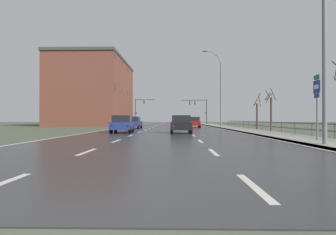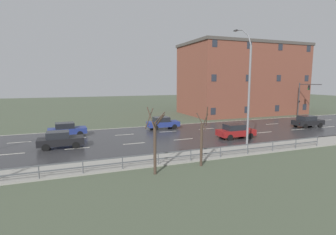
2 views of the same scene
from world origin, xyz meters
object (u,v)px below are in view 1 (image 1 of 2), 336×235
at_px(traffic_signal_left, 139,108).
at_px(car_near_left, 194,122).
at_px(car_far_left, 177,121).
at_px(traffic_signal_right, 200,107).
at_px(highway_sign, 317,99).
at_px(brick_building, 95,93).
at_px(car_far_right, 181,124).
at_px(street_lamp_midground, 220,90).
at_px(car_near_right, 122,124).
at_px(car_distant, 134,122).
at_px(street_lamp_foreground, 321,25).

relative_size(traffic_signal_left, car_near_left, 1.42).
height_order(traffic_signal_left, car_far_left, traffic_signal_left).
height_order(car_near_left, car_far_left, same).
bearing_deg(car_far_left, traffic_signal_right, 54.77).
relative_size(highway_sign, brick_building, 0.16).
height_order(traffic_signal_left, car_far_right, traffic_signal_left).
bearing_deg(car_near_left, traffic_signal_left, 118.16).
xyz_separation_m(street_lamp_midground, car_near_right, (-11.23, -15.83, -4.65)).
height_order(street_lamp_midground, car_distant, street_lamp_midground).
bearing_deg(highway_sign, street_lamp_foreground, -112.13).
bearing_deg(car_near_left, car_near_right, -112.82).
distance_m(highway_sign, brick_building, 48.61).
relative_size(car_far_right, car_distant, 0.99).
relative_size(street_lamp_foreground, car_distant, 2.69).
relative_size(car_near_right, car_far_right, 1.02).
bearing_deg(street_lamp_foreground, car_far_right, 115.79).
relative_size(car_near_right, car_distant, 1.01).
relative_size(street_lamp_foreground, traffic_signal_right, 1.95).
bearing_deg(car_distant, street_lamp_foreground, -63.03).
height_order(highway_sign, car_distant, highway_sign).
height_order(street_lamp_foreground, car_far_left, street_lamp_foreground).
xyz_separation_m(car_distant, brick_building, (-10.69, 19.92, 5.73)).
height_order(traffic_signal_right, car_near_left, traffic_signal_right).
distance_m(car_far_right, car_far_left, 31.10).
height_order(traffic_signal_left, car_distant, traffic_signal_left).
xyz_separation_m(highway_sign, car_far_left, (-7.05, 41.16, -1.49)).
bearing_deg(car_far_right, brick_building, 117.00).
height_order(street_lamp_midground, brick_building, brick_building).
height_order(car_near_right, car_distant, same).
bearing_deg(car_far_right, street_lamp_foreground, -64.46).
height_order(street_lamp_midground, traffic_signal_right, street_lamp_midground).
relative_size(traffic_signal_right, traffic_signal_left, 0.97).
distance_m(car_near_left, brick_building, 24.51).
bearing_deg(traffic_signal_left, brick_building, -139.20).
bearing_deg(street_lamp_foreground, car_near_left, 96.89).
height_order(car_near_left, brick_building, brick_building).
height_order(car_near_left, car_near_right, same).
bearing_deg(car_distant, car_near_right, -85.62).
bearing_deg(street_lamp_foreground, street_lamp_midground, 90.06).
bearing_deg(car_far_left, car_near_left, -76.82).
bearing_deg(traffic_signal_right, car_distant, -113.26).
relative_size(street_lamp_midground, traffic_signal_left, 1.90).
bearing_deg(street_lamp_foreground, car_far_left, 98.00).
relative_size(traffic_signal_left, car_near_right, 1.41).
bearing_deg(traffic_signal_left, car_far_right, -77.61).
height_order(street_lamp_midground, highway_sign, street_lamp_midground).
xyz_separation_m(car_near_right, brick_building, (-11.33, 31.65, 5.73)).
relative_size(street_lamp_midground, brick_building, 0.50).
bearing_deg(car_distant, highway_sign, -58.93).
xyz_separation_m(street_lamp_midground, traffic_signal_left, (-14.55, 22.73, -1.62)).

